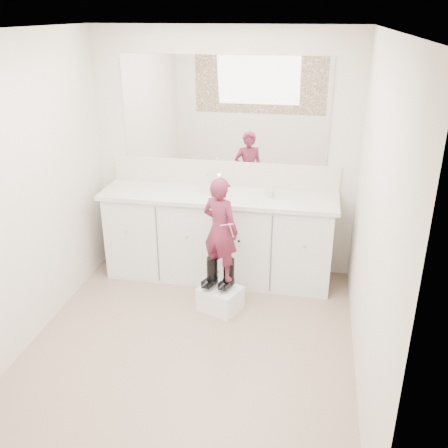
# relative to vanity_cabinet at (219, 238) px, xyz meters

# --- Properties ---
(floor) EXTENTS (3.00, 3.00, 0.00)m
(floor) POSITION_rel_vanity_cabinet_xyz_m (0.00, -1.23, -0.42)
(floor) COLOR #856A57
(floor) RESTS_ON ground
(ceiling) EXTENTS (3.00, 3.00, 0.00)m
(ceiling) POSITION_rel_vanity_cabinet_xyz_m (0.00, -1.23, 1.97)
(ceiling) COLOR white
(ceiling) RESTS_ON wall_back
(wall_back) EXTENTS (2.60, 0.00, 2.60)m
(wall_back) POSITION_rel_vanity_cabinet_xyz_m (0.00, 0.27, 0.77)
(wall_back) COLOR beige
(wall_back) RESTS_ON floor
(wall_front) EXTENTS (2.60, 0.00, 2.60)m
(wall_front) POSITION_rel_vanity_cabinet_xyz_m (0.00, -2.73, 0.77)
(wall_front) COLOR beige
(wall_front) RESTS_ON floor
(wall_left) EXTENTS (0.00, 3.00, 3.00)m
(wall_left) POSITION_rel_vanity_cabinet_xyz_m (-1.30, -1.23, 0.78)
(wall_left) COLOR beige
(wall_left) RESTS_ON floor
(wall_right) EXTENTS (0.00, 3.00, 3.00)m
(wall_right) POSITION_rel_vanity_cabinet_xyz_m (1.30, -1.23, 0.78)
(wall_right) COLOR beige
(wall_right) RESTS_ON floor
(vanity_cabinet) EXTENTS (2.20, 0.55, 0.85)m
(vanity_cabinet) POSITION_rel_vanity_cabinet_xyz_m (0.00, 0.00, 0.00)
(vanity_cabinet) COLOR silver
(vanity_cabinet) RESTS_ON floor
(countertop) EXTENTS (2.28, 0.58, 0.04)m
(countertop) POSITION_rel_vanity_cabinet_xyz_m (0.00, -0.01, 0.45)
(countertop) COLOR beige
(countertop) RESTS_ON vanity_cabinet
(backsplash) EXTENTS (2.28, 0.03, 0.25)m
(backsplash) POSITION_rel_vanity_cabinet_xyz_m (0.00, 0.26, 0.59)
(backsplash) COLOR beige
(backsplash) RESTS_ON countertop
(mirror) EXTENTS (2.00, 0.02, 1.00)m
(mirror) POSITION_rel_vanity_cabinet_xyz_m (0.00, 0.26, 1.22)
(mirror) COLOR white
(mirror) RESTS_ON wall_back
(dot_panel) EXTENTS (2.00, 0.01, 1.20)m
(dot_panel) POSITION_rel_vanity_cabinet_xyz_m (0.00, -2.71, 1.22)
(dot_panel) COLOR #472819
(dot_panel) RESTS_ON wall_front
(faucet) EXTENTS (0.08, 0.08, 0.10)m
(faucet) POSITION_rel_vanity_cabinet_xyz_m (0.00, 0.15, 0.52)
(faucet) COLOR silver
(faucet) RESTS_ON countertop
(cup) EXTENTS (0.09, 0.09, 0.08)m
(cup) POSITION_rel_vanity_cabinet_xyz_m (0.49, 0.01, 0.51)
(cup) COLOR beige
(cup) RESTS_ON countertop
(soap_bottle) EXTENTS (0.12, 0.12, 0.20)m
(soap_bottle) POSITION_rel_vanity_cabinet_xyz_m (-0.11, 0.01, 0.57)
(soap_bottle) COLOR beige
(soap_bottle) RESTS_ON countertop
(step_stool) EXTENTS (0.43, 0.40, 0.22)m
(step_stool) POSITION_rel_vanity_cabinet_xyz_m (0.13, -0.62, -0.32)
(step_stool) COLOR white
(step_stool) RESTS_ON floor
(boot_left) EXTENTS (0.17, 0.22, 0.29)m
(boot_left) POSITION_rel_vanity_cabinet_xyz_m (0.06, -0.60, -0.06)
(boot_left) COLOR black
(boot_left) RESTS_ON step_stool
(boot_right) EXTENTS (0.17, 0.22, 0.29)m
(boot_right) POSITION_rel_vanity_cabinet_xyz_m (0.21, -0.60, -0.06)
(boot_right) COLOR black
(boot_right) RESTS_ON step_stool
(toddler) EXTENTS (0.40, 0.34, 0.93)m
(toddler) POSITION_rel_vanity_cabinet_xyz_m (0.13, -0.60, 0.36)
(toddler) COLOR #972E54
(toddler) RESTS_ON step_stool
(toothbrush) EXTENTS (0.13, 0.06, 0.06)m
(toothbrush) POSITION_rel_vanity_cabinet_xyz_m (0.20, -0.68, 0.44)
(toothbrush) COLOR #FF63B9
(toothbrush) RESTS_ON toddler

